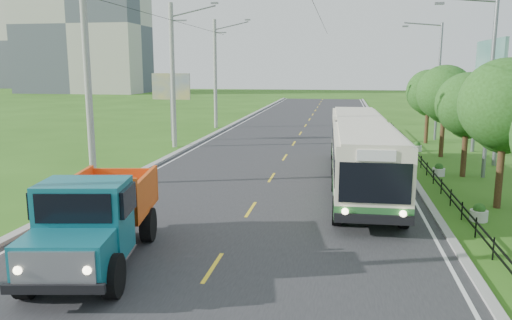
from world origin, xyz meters
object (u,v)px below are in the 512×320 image
(pole_mid, at_px, (173,75))
(tree_third, at_px, (506,109))
(planter_near, at_px, (479,213))
(dump_truck, at_px, (96,214))
(streetlight_mid, at_px, (487,82))
(tree_back, at_px, (429,94))
(bus, at_px, (360,147))
(pole_near, at_px, (88,79))
(tree_fourth, at_px, (468,108))
(planter_far, at_px, (417,147))
(streetlight_far, at_px, (437,77))
(billboard_right, at_px, (489,72))
(planter_mid, at_px, (439,170))
(billboard_left, at_px, (171,91))
(tree_fifth, at_px, (445,96))

(pole_mid, bearing_deg, tree_third, -35.36)
(planter_near, relative_size, dump_truck, 0.10)
(tree_third, distance_m, streetlight_mid, 5.98)
(tree_third, height_order, planter_near, tree_third)
(tree_back, distance_m, bus, 16.05)
(pole_near, bearing_deg, streetlight_mid, 14.81)
(tree_fourth, height_order, dump_truck, tree_fourth)
(dump_truck, bearing_deg, pole_near, 108.15)
(streetlight_mid, height_order, planter_far, streetlight_mid)
(pole_near, distance_m, planter_far, 21.83)
(tree_back, relative_size, dump_truck, 0.84)
(pole_near, height_order, streetlight_mid, pole_near)
(streetlight_far, bearing_deg, pole_mid, -159.68)
(planter_far, distance_m, dump_truck, 25.26)
(planter_near, height_order, dump_truck, dump_truck)
(planter_near, relative_size, billboard_right, 0.09)
(pole_near, xyz_separation_m, streetlight_mid, (18.90, 5.00, -0.19))
(tree_third, bearing_deg, planter_mid, 102.10)
(tree_fourth, bearing_deg, billboard_left, 153.01)
(tree_back, height_order, planter_near, tree_back)
(pole_near, relative_size, pole_mid, 1.00)
(tree_third, height_order, planter_mid, tree_third)
(streetlight_mid, distance_m, streetlight_far, 14.00)
(billboard_right, bearing_deg, planter_far, 151.61)
(streetlight_mid, bearing_deg, dump_truck, -134.56)
(pole_mid, xyz_separation_m, planter_mid, (16.86, -7.00, -4.81))
(streetlight_far, height_order, planter_far, streetlight_far)
(pole_mid, relative_size, planter_mid, 14.93)
(dump_truck, bearing_deg, tree_fourth, 37.53)
(tree_back, xyz_separation_m, streetlight_mid, (0.79, -12.14, 1.25))
(streetlight_mid, bearing_deg, streetlight_far, 90.00)
(streetlight_mid, height_order, dump_truck, streetlight_mid)
(tree_fifth, relative_size, planter_mid, 8.66)
(tree_back, xyz_separation_m, dump_truck, (-13.22, -26.36, -2.16))
(pole_near, xyz_separation_m, billboard_right, (20.56, 11.00, 0.25))
(streetlight_mid, relative_size, bus, 0.57)
(billboard_right, bearing_deg, billboard_left, 169.60)
(tree_fifth, bearing_deg, billboard_left, 168.72)
(billboard_left, bearing_deg, tree_back, 6.31)
(tree_back, xyz_separation_m, billboard_left, (-19.36, -2.14, 0.21))
(planter_mid, relative_size, planter_far, 1.00)
(pole_near, xyz_separation_m, bus, (12.66, 2.16, -3.24))
(tree_third, bearing_deg, billboard_left, 140.67)
(tree_fourth, xyz_separation_m, billboard_right, (2.44, 5.86, 1.76))
(tree_fourth, bearing_deg, pole_near, -164.16)
(planter_mid, bearing_deg, tree_third, -77.90)
(tree_back, xyz_separation_m, planter_near, (-1.26, -20.14, -3.37))
(billboard_left, relative_size, dump_truck, 0.79)
(tree_third, height_order, dump_truck, tree_third)
(tree_third, bearing_deg, dump_truck, -147.69)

